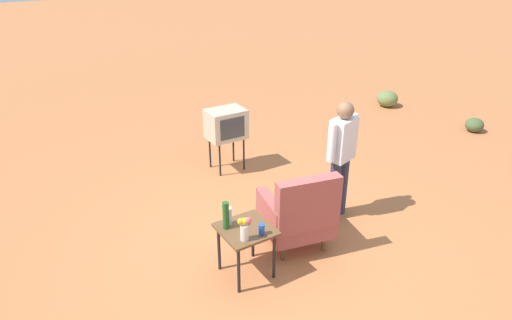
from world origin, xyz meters
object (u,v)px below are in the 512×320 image
side_table (246,235)px  tv_on_stand (226,124)px  bottle_wine_green (226,215)px  person_standing (341,154)px  flower_vase (244,228)px  soda_can_blue (262,229)px  armchair (299,213)px  bottle_short_clear (229,216)px

side_table → tv_on_stand: tv_on_stand is taller
bottle_wine_green → person_standing: bearing=-171.7°
tv_on_stand → bottle_wine_green: tv_on_stand is taller
person_standing → flower_vase: 1.88m
tv_on_stand → soda_can_blue: size_ratio=8.44×
bottle_wine_green → side_table: bearing=146.5°
armchair → tv_on_stand: armchair is taller
armchair → person_standing: 1.03m
tv_on_stand → soda_can_blue: tv_on_stand is taller
tv_on_stand → person_standing: (-0.59, 2.05, 0.16)m
armchair → bottle_short_clear: 0.93m
armchair → bottle_wine_green: size_ratio=3.31×
soda_can_blue → armchair: bearing=-159.2°
side_table → tv_on_stand: size_ratio=0.59×
soda_can_blue → bottle_short_clear: size_ratio=0.61×
person_standing → armchair: bearing=18.9°
tv_on_stand → person_standing: bearing=106.2°
soda_can_blue → bottle_short_clear: (0.20, -0.36, 0.04)m
side_table → bottle_short_clear: (0.11, -0.17, 0.19)m
tv_on_stand → soda_can_blue: bearing=69.3°
soda_can_blue → flower_vase: 0.22m
side_table → bottle_short_clear: bearing=-58.0°
tv_on_stand → person_standing: person_standing is taller
person_standing → bottle_short_clear: 1.81m
flower_vase → armchair: bearing=-164.2°
person_standing → soda_can_blue: 1.71m
side_table → tv_on_stand: 2.68m
armchair → side_table: armchair is taller
side_table → person_standing: (-1.67, -0.39, 0.42)m
tv_on_stand → bottle_short_clear: tv_on_stand is taller
side_table → soda_can_blue: (-0.09, 0.18, 0.15)m
flower_vase → side_table: bearing=-124.3°
side_table → bottle_wine_green: bearing=-33.5°
person_standing → bottle_wine_green: (1.85, 0.27, -0.17)m
flower_vase → person_standing: bearing=-162.7°
soda_can_blue → flower_vase: bearing=-3.1°
armchair → person_standing: person_standing is taller
armchair → soda_can_blue: (0.70, 0.27, 0.18)m
soda_can_blue → bottle_wine_green: 0.41m
tv_on_stand → bottle_wine_green: bearing=61.6°
tv_on_stand → bottle_wine_green: (1.26, 2.32, -0.01)m
armchair → person_standing: size_ratio=0.65×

